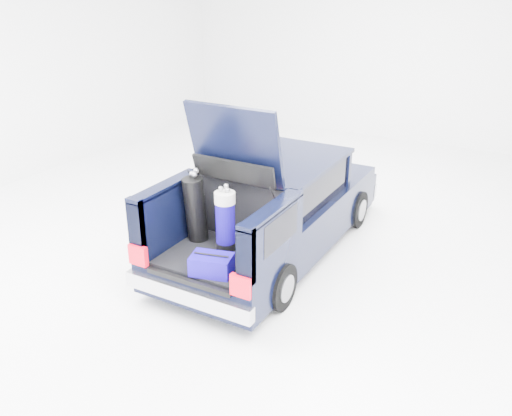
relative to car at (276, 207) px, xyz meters
The scene contains 6 objects.
ground 0.68m from the car, 90.00° to the right, with size 14.00×14.00×0.00m, color white.
car is the anchor object (origin of this frame).
red_suitcase 1.38m from the car, 68.54° to the right, with size 0.34×0.24×0.52m.
black_golf_bag 1.49m from the car, 110.29° to the right, with size 0.33×0.38×1.00m.
blue_golf_bag 1.43m from the car, 90.37° to the right, with size 0.27×0.27×0.90m.
blue_duffel 2.02m from the car, 84.89° to the right, with size 0.56×0.43×0.26m.
Camera 1 is at (3.42, -6.58, 3.90)m, focal length 38.00 mm.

